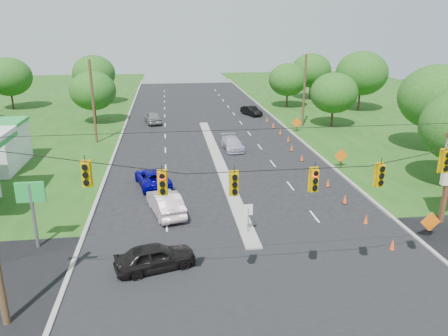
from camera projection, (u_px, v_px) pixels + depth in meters
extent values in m
plane|color=black|center=(270.00, 290.00, 21.52)|extent=(160.00, 160.00, 0.00)
cube|color=black|center=(270.00, 290.00, 21.52)|extent=(160.00, 14.00, 0.02)
cube|color=gray|center=(119.00, 142.00, 48.49)|extent=(0.25, 110.00, 0.16)
cube|color=gray|center=(295.00, 136.00, 51.02)|extent=(0.25, 110.00, 0.16)
cube|color=gray|center=(219.00, 163.00, 41.28)|extent=(1.00, 34.00, 0.18)
cylinder|color=gray|center=(248.00, 222.00, 26.88)|extent=(0.06, 0.06, 1.80)
cube|color=white|center=(248.00, 210.00, 26.63)|extent=(0.55, 0.04, 0.70)
cylinder|color=black|center=(281.00, 161.00, 18.38)|extent=(24.00, 0.04, 0.04)
cube|color=#ECB300|center=(86.00, 175.00, 17.46)|extent=(0.34, 0.24, 1.00)
cube|color=#ECB300|center=(162.00, 184.00, 18.00)|extent=(0.34, 0.24, 1.00)
cube|color=#ECB300|center=(234.00, 184.00, 18.43)|extent=(0.34, 0.24, 1.00)
cube|color=#ECB300|center=(314.00, 180.00, 18.87)|extent=(0.34, 0.24, 1.00)
cube|color=#ECB300|center=(380.00, 176.00, 19.21)|extent=(0.34, 0.24, 1.00)
cube|color=#ECB300|center=(445.00, 162.00, 19.42)|extent=(0.34, 0.24, 1.00)
cylinder|color=#422D1C|center=(93.00, 102.00, 46.78)|extent=(0.28, 0.28, 9.00)
cylinder|color=#422D1C|center=(304.00, 91.00, 54.61)|extent=(0.28, 0.28, 9.00)
cylinder|color=gray|center=(34.00, 217.00, 24.98)|extent=(0.20, 0.20, 4.00)
cube|color=green|center=(30.00, 192.00, 24.51)|extent=(1.60, 0.15, 1.20)
cube|color=#59331E|center=(445.00, 192.00, 28.09)|extent=(0.25, 0.25, 4.40)
cone|color=#DB4C1B|center=(393.00, 245.00, 25.23)|extent=(0.32, 0.32, 0.70)
cone|color=#DB4C1B|center=(366.00, 219.00, 28.52)|extent=(0.32, 0.32, 0.70)
cone|color=#DB4C1B|center=(345.00, 199.00, 31.82)|extent=(0.32, 0.32, 0.70)
cone|color=#DB4C1B|center=(328.00, 183.00, 35.11)|extent=(0.32, 0.32, 0.70)
cone|color=#DB4C1B|center=(314.00, 169.00, 38.40)|extent=(0.32, 0.32, 0.70)
cone|color=#DB4C1B|center=(302.00, 157.00, 41.70)|extent=(0.32, 0.32, 0.70)
cone|color=#DB4C1B|center=(292.00, 148.00, 44.99)|extent=(0.32, 0.32, 0.70)
cone|color=#DB4C1B|center=(288.00, 139.00, 48.36)|extent=(0.32, 0.32, 0.70)
cone|color=#DB4C1B|center=(280.00, 132.00, 51.65)|extent=(0.32, 0.32, 0.70)
cone|color=#DB4C1B|center=(273.00, 125.00, 54.95)|extent=(0.32, 0.32, 0.70)
cone|color=#DB4C1B|center=(267.00, 120.00, 58.24)|extent=(0.32, 0.32, 0.70)
cone|color=#DB4C1B|center=(261.00, 114.00, 61.54)|extent=(0.32, 0.32, 0.70)
cone|color=#DB4C1B|center=(256.00, 110.00, 64.83)|extent=(0.32, 0.32, 0.70)
cube|color=black|center=(429.00, 231.00, 26.46)|extent=(0.06, 0.58, 0.26)
cube|color=black|center=(429.00, 231.00, 26.46)|extent=(0.06, 0.58, 0.26)
cube|color=orange|center=(431.00, 222.00, 26.27)|extent=(1.27, 0.05, 1.27)
cube|color=black|center=(341.00, 162.00, 39.64)|extent=(0.06, 0.58, 0.26)
cube|color=black|center=(341.00, 162.00, 39.64)|extent=(0.06, 0.58, 0.26)
cube|color=orange|center=(341.00, 156.00, 39.45)|extent=(1.27, 0.05, 1.27)
cube|color=black|center=(296.00, 128.00, 52.81)|extent=(0.06, 0.58, 0.26)
cube|color=black|center=(296.00, 128.00, 52.81)|extent=(0.06, 0.58, 0.26)
cube|color=orange|center=(297.00, 123.00, 52.63)|extent=(1.27, 0.05, 1.27)
cylinder|color=black|center=(12.00, 100.00, 66.51)|extent=(0.28, 0.28, 2.88)
ellipsoid|color=#194C14|center=(9.00, 77.00, 65.40)|extent=(6.72, 6.72, 5.76)
cylinder|color=black|center=(95.00, 114.00, 57.02)|extent=(0.28, 0.28, 2.52)
ellipsoid|color=#194C14|center=(93.00, 91.00, 56.05)|extent=(5.88, 5.88, 5.04)
cylinder|color=black|center=(96.00, 95.00, 70.83)|extent=(0.28, 0.28, 2.88)
ellipsoid|color=#194C14|center=(94.00, 73.00, 69.72)|extent=(6.72, 6.72, 5.76)
cylinder|color=black|center=(432.00, 136.00, 44.47)|extent=(0.28, 0.28, 3.24)
ellipsoid|color=#194C14|center=(438.00, 97.00, 43.22)|extent=(7.56, 7.56, 6.48)
cylinder|color=black|center=(332.00, 117.00, 55.12)|extent=(0.28, 0.28, 2.52)
ellipsoid|color=#194C14|center=(334.00, 93.00, 54.16)|extent=(5.88, 5.88, 5.04)
cylinder|color=black|center=(359.00, 100.00, 65.42)|extent=(0.28, 0.28, 3.24)
ellipsoid|color=#194C14|center=(362.00, 73.00, 64.18)|extent=(7.56, 7.56, 6.48)
cylinder|color=black|center=(310.00, 91.00, 75.33)|extent=(0.28, 0.28, 2.88)
ellipsoid|color=#194C14|center=(311.00, 70.00, 74.23)|extent=(6.72, 6.72, 5.76)
cylinder|color=black|center=(287.00, 100.00, 68.05)|extent=(0.28, 0.28, 2.52)
ellipsoid|color=#194C14|center=(288.00, 80.00, 67.08)|extent=(5.88, 5.88, 5.04)
imported|color=black|center=(155.00, 257.00, 23.16)|extent=(4.59, 2.82, 1.46)
imported|color=silver|center=(165.00, 203.00, 29.96)|extent=(2.84, 5.12, 1.60)
imported|color=#060088|center=(153.00, 178.00, 35.20)|extent=(3.35, 5.33, 1.37)
imported|color=#B1ABC5|center=(232.00, 143.00, 45.46)|extent=(2.11, 4.61, 1.31)
imported|color=gray|center=(153.00, 118.00, 57.37)|extent=(2.58, 4.78, 1.55)
imported|color=black|center=(251.00, 111.00, 62.52)|extent=(2.75, 4.21, 1.31)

